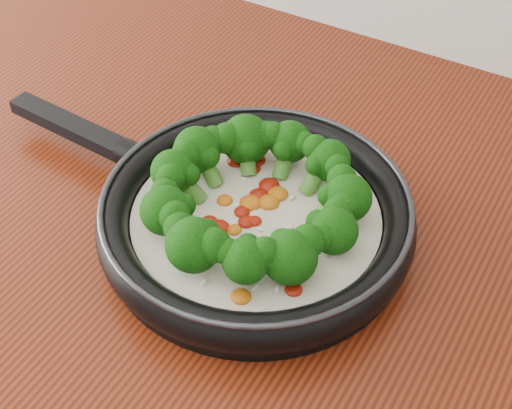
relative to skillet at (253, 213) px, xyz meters
The scene contains 1 object.
skillet is the anchor object (origin of this frame).
Camera 1 is at (0.29, 0.57, 1.49)m, focal length 53.28 mm.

